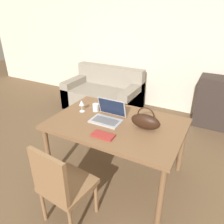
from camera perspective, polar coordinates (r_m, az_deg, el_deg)
name	(u,v)px	position (r m, az deg, el deg)	size (l,w,h in m)	color
ground_plane	(99,214)	(2.54, -3.29, -25.07)	(14.00, 14.00, 0.00)	brown
wall_back	(180,43)	(4.38, 17.29, 16.93)	(10.00, 0.06, 2.70)	beige
dining_table	(116,128)	(2.56, 1.18, -4.19)	(1.52, 1.01, 0.76)	brown
chair	(61,184)	(2.17, -13.09, -17.84)	(0.48, 0.48, 0.91)	olive
couch	(104,95)	(4.58, -2.17, 4.55)	(1.51, 0.87, 0.82)	gray
laptop	(109,114)	(2.56, -0.90, -0.64)	(0.35, 0.30, 0.23)	#ADADB2
drinking_glass	(96,107)	(2.78, -4.28, 1.20)	(0.08, 0.08, 0.10)	silver
wine_glass	(82,104)	(2.75, -7.94, 2.18)	(0.07, 0.07, 0.15)	silver
handbag	(145,121)	(2.38, 8.73, -2.38)	(0.33, 0.13, 0.26)	black
book	(103,135)	(2.26, -2.34, -6.10)	(0.24, 0.12, 0.02)	maroon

